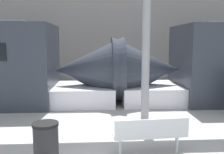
{
  "coord_description": "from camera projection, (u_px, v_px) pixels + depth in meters",
  "views": [
    {
      "loc": [
        -0.18,
        -3.94,
        2.41
      ],
      "look_at": [
        0.25,
        3.3,
        1.4
      ],
      "focal_mm": 40.0,
      "sensor_mm": 36.0,
      "label": 1
    }
  ],
  "objects": [
    {
      "name": "station_wall",
      "position": [
        100.0,
        41.0,
        14.61
      ],
      "size": [
        56.0,
        0.2,
        5.0
      ],
      "primitive_type": "cube",
      "color": "gray",
      "rests_on": "ground_plane"
    },
    {
      "name": "support_column_near",
      "position": [
        146.0,
        57.0,
        7.4
      ],
      "size": [
        0.24,
        0.24,
        3.98
      ],
      "primitive_type": "cylinder",
      "color": "gray",
      "rests_on": "ground_plane"
    },
    {
      "name": "trash_bin",
      "position": [
        46.0,
        144.0,
        4.89
      ],
      "size": [
        0.51,
        0.51,
        0.86
      ],
      "color": "black",
      "rests_on": "ground_plane"
    },
    {
      "name": "bench_near",
      "position": [
        150.0,
        133.0,
        5.26
      ],
      "size": [
        1.6,
        0.56,
        0.85
      ],
      "rotation": [
        0.0,
        0.0,
        0.08
      ],
      "color": "#ADB2B7",
      "rests_on": "ground_plane"
    }
  ]
}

